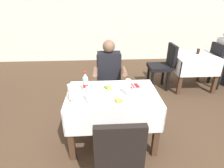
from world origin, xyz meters
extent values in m
plane|color=#473323|center=(0.00, 0.00, 0.00)|extent=(11.00, 11.00, 0.00)
cube|color=silver|center=(0.00, 3.77, 1.41)|extent=(11.00, 0.12, 2.81)
cube|color=white|center=(0.04, 0.08, 0.74)|extent=(1.15, 0.76, 0.02)
cube|color=white|center=(0.04, -0.30, 0.57)|extent=(1.15, 0.02, 0.32)
cube|color=white|center=(0.04, 0.45, 0.57)|extent=(1.15, 0.02, 0.32)
cube|color=white|center=(-0.52, 0.08, 0.57)|extent=(0.02, 0.76, 0.32)
cube|color=white|center=(0.61, 0.08, 0.57)|extent=(0.02, 0.76, 0.32)
cube|color=#472D1E|center=(-0.47, -0.24, 0.36)|extent=(0.07, 0.07, 0.73)
cube|color=#472D1E|center=(0.56, -0.24, 0.36)|extent=(0.07, 0.07, 0.73)
cube|color=#472D1E|center=(-0.47, 0.40, 0.36)|extent=(0.07, 0.07, 0.73)
cube|color=#472D1E|center=(0.56, 0.40, 0.36)|extent=(0.07, 0.07, 0.73)
cube|color=black|center=(0.04, 0.76, 0.49)|extent=(0.44, 0.44, 0.08)
cube|color=black|center=(0.04, 1.01, 0.75)|extent=(0.42, 0.06, 0.44)
cube|color=black|center=(-0.13, 0.59, 0.23)|extent=(0.04, 0.04, 0.45)
cube|color=black|center=(0.21, 0.59, 0.23)|extent=(0.04, 0.04, 0.45)
cube|color=black|center=(-0.13, 0.93, 0.23)|extent=(0.04, 0.04, 0.45)
cube|color=black|center=(0.21, 0.93, 0.23)|extent=(0.04, 0.04, 0.45)
cube|color=black|center=(0.04, -0.60, 0.49)|extent=(0.44, 0.44, 0.08)
cube|color=black|center=(0.04, -0.85, 0.75)|extent=(0.42, 0.06, 0.44)
cube|color=black|center=(0.21, -0.43, 0.23)|extent=(0.04, 0.04, 0.45)
cube|color=black|center=(-0.13, -0.43, 0.23)|extent=(0.04, 0.04, 0.45)
cylinder|color=#282D42|center=(-0.05, 0.56, 0.23)|extent=(0.10, 0.10, 0.45)
cylinder|color=#282D42|center=(0.11, 0.56, 0.23)|extent=(0.10, 0.10, 0.45)
cube|color=#282D42|center=(0.03, 0.72, 0.51)|extent=(0.34, 0.36, 0.12)
cube|color=black|center=(0.03, 0.80, 0.82)|extent=(0.36, 0.20, 0.50)
sphere|color=brown|center=(0.03, 0.80, 1.17)|extent=(0.19, 0.19, 0.19)
cylinder|color=brown|center=(-0.18, 0.57, 0.85)|extent=(0.07, 0.26, 0.07)
cylinder|color=brown|center=(0.25, 0.57, 0.85)|extent=(0.07, 0.26, 0.07)
cube|color=white|center=(0.09, -0.12, 0.75)|extent=(0.25, 0.25, 0.01)
ellipsoid|color=#B77A38|center=(0.12, -0.15, 0.77)|extent=(0.09, 0.10, 0.03)
ellipsoid|color=gold|center=(0.10, -0.17, 0.79)|extent=(0.10, 0.10, 0.06)
ellipsoid|color=gold|center=(0.08, -0.12, 0.78)|extent=(0.09, 0.09, 0.04)
cube|color=white|center=(0.00, 0.20, 0.75)|extent=(0.22, 0.22, 0.01)
ellipsoid|color=gold|center=(0.01, 0.20, 0.79)|extent=(0.05, 0.06, 0.06)
ellipsoid|color=gold|center=(0.01, 0.15, 0.77)|extent=(0.10, 0.11, 0.03)
ellipsoid|color=#4C8E38|center=(-0.03, 0.20, 0.77)|extent=(0.10, 0.10, 0.03)
cylinder|color=white|center=(-0.44, -0.10, 0.75)|extent=(0.07, 0.07, 0.01)
cylinder|color=white|center=(-0.44, -0.10, 0.77)|extent=(0.02, 0.02, 0.03)
cylinder|color=white|center=(-0.44, -0.10, 0.87)|extent=(0.06, 0.06, 0.18)
cylinder|color=gold|center=(-0.44, -0.10, 0.84)|extent=(0.06, 0.06, 0.11)
cylinder|color=white|center=(0.23, 0.01, 0.75)|extent=(0.07, 0.07, 0.01)
cylinder|color=white|center=(0.23, 0.01, 0.77)|extent=(0.02, 0.02, 0.03)
cylinder|color=white|center=(0.23, 0.01, 0.87)|extent=(0.06, 0.06, 0.18)
cylinder|color=#C68928|center=(0.23, 0.01, 0.83)|extent=(0.06, 0.06, 0.09)
cylinder|color=white|center=(-0.23, -0.15, 0.75)|extent=(0.07, 0.07, 0.01)
cylinder|color=white|center=(-0.23, -0.15, 0.77)|extent=(0.02, 0.02, 0.03)
cylinder|color=white|center=(-0.23, -0.15, 0.87)|extent=(0.07, 0.07, 0.17)
cylinder|color=black|center=(-0.23, -0.15, 0.83)|extent=(0.06, 0.06, 0.10)
cylinder|color=silver|center=(-0.29, 0.13, 0.85)|extent=(0.07, 0.07, 0.20)
cylinder|color=red|center=(-0.29, 0.13, 0.84)|extent=(0.07, 0.07, 0.04)
cone|color=silver|center=(-0.29, 0.13, 0.97)|extent=(0.06, 0.06, 0.05)
cylinder|color=red|center=(-0.29, 0.13, 1.01)|extent=(0.03, 0.03, 0.02)
cube|color=maroon|center=(0.33, 0.26, 0.75)|extent=(0.19, 0.16, 0.01)
cube|color=silver|center=(0.31, 0.25, 0.76)|extent=(0.05, 0.19, 0.01)
cube|color=silver|center=(0.35, 0.26, 0.76)|extent=(0.05, 0.19, 0.01)
cube|color=white|center=(1.87, 1.65, 0.74)|extent=(0.86, 0.78, 0.02)
cube|color=white|center=(1.87, 1.27, 0.57)|extent=(0.86, 0.02, 0.32)
cube|color=white|center=(1.87, 2.03, 0.57)|extent=(0.86, 0.02, 0.32)
cube|color=white|center=(1.45, 1.65, 0.57)|extent=(0.02, 0.78, 0.32)
cube|color=white|center=(2.30, 1.65, 0.57)|extent=(0.02, 0.78, 0.32)
cube|color=#472D1E|center=(1.50, 1.32, 0.36)|extent=(0.07, 0.07, 0.73)
cube|color=#472D1E|center=(2.25, 1.32, 0.36)|extent=(0.07, 0.07, 0.73)
cube|color=#472D1E|center=(1.50, 1.98, 0.36)|extent=(0.07, 0.07, 0.73)
cube|color=#472D1E|center=(2.25, 1.98, 0.36)|extent=(0.07, 0.07, 0.73)
cube|color=black|center=(1.14, 1.65, 0.49)|extent=(0.44, 0.44, 0.08)
cube|color=black|center=(1.39, 1.65, 0.75)|extent=(0.06, 0.42, 0.44)
cube|color=black|center=(0.97, 1.82, 0.23)|extent=(0.04, 0.04, 0.45)
cube|color=black|center=(0.97, 1.48, 0.23)|extent=(0.04, 0.04, 0.45)
cube|color=black|center=(1.31, 1.82, 0.23)|extent=(0.04, 0.04, 0.45)
cube|color=black|center=(1.31, 1.48, 0.23)|extent=(0.04, 0.04, 0.45)
cube|color=black|center=(2.36, 1.65, 0.75)|extent=(0.06, 0.42, 0.44)
cube|color=black|center=(2.78, 1.82, 0.23)|extent=(0.04, 0.04, 0.45)
cube|color=black|center=(2.44, 1.48, 0.23)|extent=(0.04, 0.04, 0.45)
cube|color=black|center=(2.44, 1.82, 0.23)|extent=(0.04, 0.04, 0.45)
cube|color=#282D42|center=(2.59, 1.65, 0.51)|extent=(0.36, 0.34, 0.12)
cube|color=silver|center=(2.51, 1.65, 0.82)|extent=(0.20, 0.36, 0.50)
cylinder|color=black|center=(1.97, 1.71, 0.80)|extent=(0.06, 0.06, 0.11)
camera|label=1|loc=(-0.09, -1.93, 1.84)|focal=29.04mm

